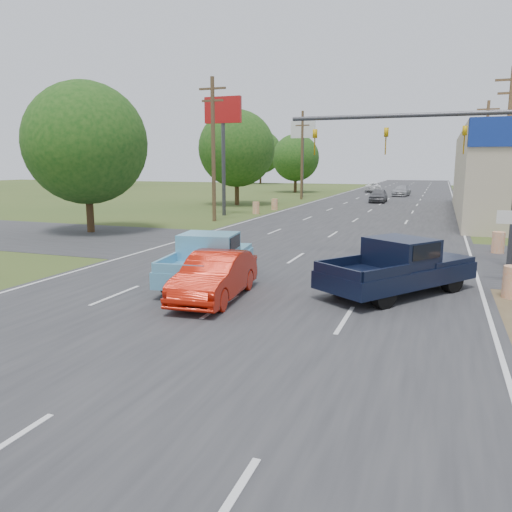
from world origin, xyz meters
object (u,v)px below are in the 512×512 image
at_px(blue_pickup, 209,258).
at_px(distant_car_grey, 378,196).
at_px(red_convertible, 215,277).
at_px(navy_pickup, 401,266).
at_px(distant_car_silver, 401,191).
at_px(distant_car_white, 372,187).

relative_size(blue_pickup, distant_car_grey, 1.25).
height_order(red_convertible, navy_pickup, navy_pickup).
bearing_deg(distant_car_grey, navy_pickup, -83.74).
relative_size(navy_pickup, distant_car_grey, 1.28).
distance_m(red_convertible, navy_pickup, 5.87).
bearing_deg(distant_car_grey, distant_car_silver, 81.36).
bearing_deg(distant_car_grey, red_convertible, -91.40).
relative_size(red_convertible, blue_pickup, 0.79).
distance_m(distant_car_grey, distant_car_white, 20.72).
distance_m(red_convertible, distant_car_grey, 41.53).
height_order(blue_pickup, distant_car_white, blue_pickup).
relative_size(blue_pickup, distant_car_silver, 1.18).
distance_m(navy_pickup, distant_car_white, 59.93).
distance_m(blue_pickup, distant_car_white, 60.11).
height_order(blue_pickup, distant_car_grey, blue_pickup).
relative_size(distant_car_grey, distant_car_white, 0.88).
xyz_separation_m(red_convertible, distant_car_silver, (1.50, 53.34, -0.04)).
height_order(navy_pickup, distant_car_silver, navy_pickup).
bearing_deg(distant_car_white, blue_pickup, 83.77).
relative_size(red_convertible, distant_car_silver, 0.93).
bearing_deg(red_convertible, navy_pickup, 22.37).
distance_m(blue_pickup, distant_car_silver, 51.48).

